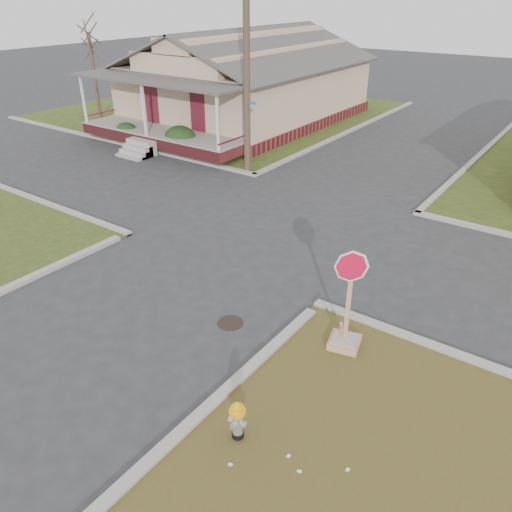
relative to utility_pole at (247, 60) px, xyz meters
The scene contains 11 objects.
ground 10.89m from the utility_pole, 64.74° to the right, with size 120.00×120.00×0.00m, color #2C2D2F.
verge_far_left 13.48m from the utility_pole, 134.04° to the left, with size 19.00×19.00×0.05m, color #2B3F16.
curbs 7.39m from the utility_pole, 42.88° to the right, with size 80.00×40.00×0.12m, color #9C978D, non-canonical shape.
manhole 12.29m from the utility_pole, 55.75° to the right, with size 0.64×0.64×0.01m, color black.
corner_house 9.99m from the utility_pole, 126.69° to the left, with size 10.10×15.50×5.30m.
utility_pole is the anchor object (origin of this frame).
tree_far_left 14.31m from the utility_pole, 167.34° to the left, with size 0.22×0.22×4.90m, color #402E25.
fire_hydrant 15.46m from the utility_pole, 54.31° to the right, with size 0.30×0.30×0.81m.
stop_sign 13.16m from the utility_pole, 43.59° to the right, with size 0.69×0.67×2.43m.
hedge_left 8.82m from the utility_pole, behind, with size 1.38×1.13×1.06m, color #173413.
hedge_right 5.97m from the utility_pole, behind, with size 1.58×1.30×1.21m, color #173413.
Camera 1 is at (8.45, -8.19, 7.17)m, focal length 35.00 mm.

